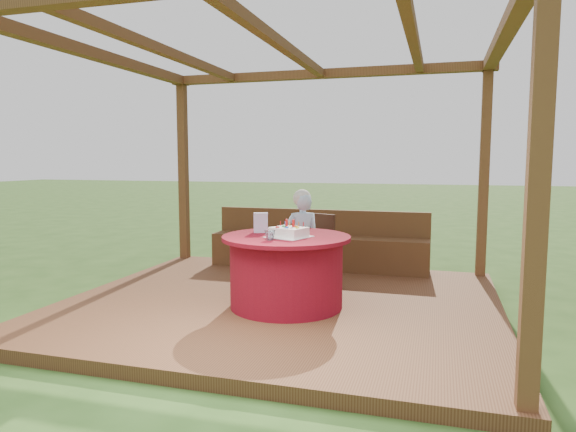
# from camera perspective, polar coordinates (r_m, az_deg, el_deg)

# --- Properties ---
(ground) EXTENTS (60.00, 60.00, 0.00)m
(ground) POSITION_cam_1_polar(r_m,az_deg,el_deg) (5.60, -0.74, -10.50)
(ground) COLOR #294C19
(ground) RESTS_ON ground
(deck) EXTENTS (4.50, 4.00, 0.12)m
(deck) POSITION_cam_1_polar(r_m,az_deg,el_deg) (5.58, -0.74, -9.91)
(deck) COLOR brown
(deck) RESTS_ON ground
(pergola) EXTENTS (4.50, 4.00, 2.72)m
(pergola) POSITION_cam_1_polar(r_m,az_deg,el_deg) (5.42, -0.77, 14.68)
(pergola) COLOR brown
(pergola) RESTS_ON deck
(bench) EXTENTS (3.00, 0.42, 0.80)m
(bench) POSITION_cam_1_polar(r_m,az_deg,el_deg) (7.13, 3.35, -3.68)
(bench) COLOR brown
(bench) RESTS_ON deck
(table) EXTENTS (1.30, 1.30, 0.73)m
(table) POSITION_cam_1_polar(r_m,az_deg,el_deg) (5.25, -0.19, -6.10)
(table) COLOR maroon
(table) RESTS_ON deck
(chair) EXTENTS (0.52, 0.52, 0.85)m
(chair) POSITION_cam_1_polar(r_m,az_deg,el_deg) (6.16, 3.07, -3.40)
(chair) COLOR #3A1F12
(chair) RESTS_ON deck
(elderly_woman) EXTENTS (0.48, 0.41, 1.16)m
(elderly_woman) POSITION_cam_1_polar(r_m,az_deg,el_deg) (5.96, 1.57, -2.45)
(elderly_woman) COLOR #ABD6FE
(elderly_woman) RESTS_ON deck
(birthday_cake) EXTENTS (0.47, 0.47, 0.17)m
(birthday_cake) POSITION_cam_1_polar(r_m,az_deg,el_deg) (5.08, 0.09, -1.79)
(birthday_cake) COLOR white
(birthday_cake) RESTS_ON table
(gift_bag) EXTENTS (0.17, 0.13, 0.21)m
(gift_bag) POSITION_cam_1_polar(r_m,az_deg,el_deg) (5.41, -3.04, -0.74)
(gift_bag) COLOR #EF9AD0
(gift_bag) RESTS_ON table
(drinking_glass) EXTENTS (0.13, 0.13, 0.10)m
(drinking_glass) POSITION_cam_1_polar(r_m,az_deg,el_deg) (4.89, -2.01, -2.14)
(drinking_glass) COLOR white
(drinking_glass) RESTS_ON table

